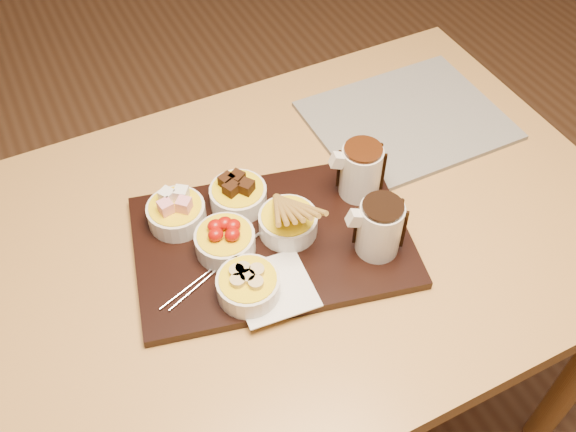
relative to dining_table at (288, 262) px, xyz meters
name	(u,v)px	position (x,y,z in m)	size (l,w,h in m)	color
ground	(288,410)	(0.00, 0.00, -0.65)	(5.00, 5.00, 0.00)	brown
dining_table	(288,262)	(0.00, 0.00, 0.00)	(1.20, 0.80, 0.75)	#BB8A45
serving_board	(272,242)	(-0.04, -0.02, 0.11)	(0.46, 0.30, 0.02)	black
napkin	(274,288)	(-0.08, -0.11, 0.12)	(0.12, 0.12, 0.00)	white
bowl_marshmallows	(177,214)	(-0.17, 0.09, 0.14)	(0.10, 0.10, 0.04)	silver
bowl_cake	(238,197)	(-0.06, 0.08, 0.14)	(0.10, 0.10, 0.04)	silver
bowl_strawberries	(225,242)	(-0.12, -0.01, 0.14)	(0.10, 0.10, 0.04)	silver
bowl_biscotti	(288,223)	(-0.01, -0.02, 0.14)	(0.10, 0.10, 0.04)	silver
bowl_bananas	(248,286)	(-0.12, -0.10, 0.14)	(0.10, 0.10, 0.04)	silver
pitcher_dark_chocolate	(379,228)	(0.11, -0.12, 0.17)	(0.07, 0.07, 0.10)	silver
pitcher_milk_chocolate	(361,172)	(0.15, 0.01, 0.17)	(0.07, 0.07, 0.10)	silver
fondue_skewers	(222,261)	(-0.13, -0.03, 0.12)	(0.26, 0.03, 0.01)	silver
newspaper	(407,120)	(0.34, 0.14, 0.10)	(0.37, 0.30, 0.01)	beige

